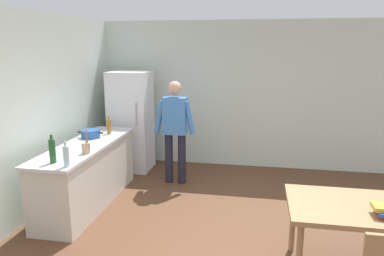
{
  "coord_description": "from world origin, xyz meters",
  "views": [
    {
      "loc": [
        0.38,
        -3.79,
        2.26
      ],
      "look_at": [
        -0.57,
        1.33,
        1.07
      ],
      "focal_mm": 34.07,
      "sensor_mm": 36.0,
      "label": 1
    }
  ],
  "objects_px": {
    "cooking_pot": "(91,134)",
    "utensil_jar": "(86,147)",
    "person": "(175,126)",
    "refrigerator": "(131,121)",
    "bottle_water_clear": "(66,156)",
    "dining_table": "(362,213)",
    "bottle_oil_amber": "(109,126)",
    "bottle_wine_green": "(52,151)"
  },
  "relations": [
    {
      "from": "utensil_jar",
      "to": "bottle_wine_green",
      "type": "relative_size",
      "value": 0.94
    },
    {
      "from": "cooking_pot",
      "to": "utensil_jar",
      "type": "distance_m",
      "value": 0.83
    },
    {
      "from": "person",
      "to": "bottle_wine_green",
      "type": "xyz_separation_m",
      "value": [
        -1.04,
        -1.9,
        0.07
      ]
    },
    {
      "from": "dining_table",
      "to": "bottle_oil_amber",
      "type": "relative_size",
      "value": 5.0
    },
    {
      "from": "bottle_water_clear",
      "to": "dining_table",
      "type": "bearing_deg",
      "value": -2.63
    },
    {
      "from": "bottle_water_clear",
      "to": "bottle_wine_green",
      "type": "height_order",
      "value": "bottle_wine_green"
    },
    {
      "from": "cooking_pot",
      "to": "bottle_wine_green",
      "type": "bearing_deg",
      "value": -85.16
    },
    {
      "from": "person",
      "to": "bottle_oil_amber",
      "type": "relative_size",
      "value": 6.07
    },
    {
      "from": "dining_table",
      "to": "bottle_wine_green",
      "type": "distance_m",
      "value": 3.42
    },
    {
      "from": "cooking_pot",
      "to": "bottle_water_clear",
      "type": "relative_size",
      "value": 1.33
    },
    {
      "from": "cooking_pot",
      "to": "bottle_oil_amber",
      "type": "xyz_separation_m",
      "value": [
        0.17,
        0.28,
        0.06
      ]
    },
    {
      "from": "cooking_pot",
      "to": "utensil_jar",
      "type": "height_order",
      "value": "utensil_jar"
    },
    {
      "from": "bottle_wine_green",
      "to": "refrigerator",
      "type": "bearing_deg",
      "value": 87.97
    },
    {
      "from": "person",
      "to": "bottle_water_clear",
      "type": "bearing_deg",
      "value": -111.88
    },
    {
      "from": "bottle_wine_green",
      "to": "utensil_jar",
      "type": "bearing_deg",
      "value": 63.56
    },
    {
      "from": "refrigerator",
      "to": "utensil_jar",
      "type": "height_order",
      "value": "refrigerator"
    },
    {
      "from": "cooking_pot",
      "to": "bottle_water_clear",
      "type": "xyz_separation_m",
      "value": [
        0.33,
        -1.3,
        0.07
      ]
    },
    {
      "from": "dining_table",
      "to": "bottle_oil_amber",
      "type": "bearing_deg",
      "value": 152.45
    },
    {
      "from": "utensil_jar",
      "to": "bottle_oil_amber",
      "type": "bearing_deg",
      "value": 97.34
    },
    {
      "from": "refrigerator",
      "to": "bottle_oil_amber",
      "type": "relative_size",
      "value": 6.43
    },
    {
      "from": "cooking_pot",
      "to": "utensil_jar",
      "type": "bearing_deg",
      "value": -68.14
    },
    {
      "from": "person",
      "to": "bottle_water_clear",
      "type": "distance_m",
      "value": 2.16
    },
    {
      "from": "person",
      "to": "cooking_pot",
      "type": "relative_size",
      "value": 4.25
    },
    {
      "from": "dining_table",
      "to": "utensil_jar",
      "type": "height_order",
      "value": "utensil_jar"
    },
    {
      "from": "person",
      "to": "cooking_pot",
      "type": "height_order",
      "value": "person"
    },
    {
      "from": "bottle_oil_amber",
      "to": "refrigerator",
      "type": "bearing_deg",
      "value": 89.22
    },
    {
      "from": "bottle_wine_green",
      "to": "cooking_pot",
      "type": "bearing_deg",
      "value": 94.84
    },
    {
      "from": "dining_table",
      "to": "bottle_water_clear",
      "type": "height_order",
      "value": "bottle_water_clear"
    },
    {
      "from": "refrigerator",
      "to": "person",
      "type": "bearing_deg",
      "value": -30.23
    },
    {
      "from": "refrigerator",
      "to": "person",
      "type": "xyz_separation_m",
      "value": [
        0.95,
        -0.55,
        0.08
      ]
    },
    {
      "from": "person",
      "to": "refrigerator",
      "type": "bearing_deg",
      "value": 149.77
    },
    {
      "from": "bottle_wine_green",
      "to": "person",
      "type": "bearing_deg",
      "value": 61.33
    },
    {
      "from": "bottle_water_clear",
      "to": "bottle_wine_green",
      "type": "xyz_separation_m",
      "value": [
        -0.23,
        0.11,
        0.02
      ]
    },
    {
      "from": "refrigerator",
      "to": "person",
      "type": "distance_m",
      "value": 1.1
    },
    {
      "from": "refrigerator",
      "to": "utensil_jar",
      "type": "relative_size",
      "value": 5.62
    },
    {
      "from": "bottle_oil_amber",
      "to": "bottle_wine_green",
      "type": "bearing_deg",
      "value": -92.85
    },
    {
      "from": "person",
      "to": "bottle_oil_amber",
      "type": "height_order",
      "value": "person"
    },
    {
      "from": "bottle_oil_amber",
      "to": "dining_table",
      "type": "bearing_deg",
      "value": -27.55
    },
    {
      "from": "person",
      "to": "utensil_jar",
      "type": "xyz_separation_m",
      "value": [
        -0.83,
        -1.47,
        0.0
      ]
    },
    {
      "from": "refrigerator",
      "to": "person",
      "type": "height_order",
      "value": "refrigerator"
    },
    {
      "from": "utensil_jar",
      "to": "bottle_oil_amber",
      "type": "height_order",
      "value": "utensil_jar"
    },
    {
      "from": "cooking_pot",
      "to": "bottle_wine_green",
      "type": "height_order",
      "value": "bottle_wine_green"
    }
  ]
}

